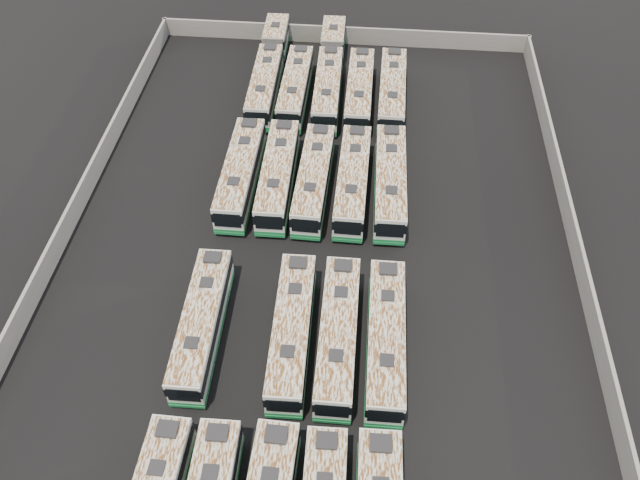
% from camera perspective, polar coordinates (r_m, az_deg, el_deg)
% --- Properties ---
extents(ground, '(140.00, 140.00, 0.00)m').
position_cam_1_polar(ground, '(53.58, -0.49, -2.44)').
color(ground, black).
rests_on(ground, ground).
extents(perimeter_wall, '(45.20, 73.20, 2.20)m').
position_cam_1_polar(perimeter_wall, '(52.73, -0.50, -1.68)').
color(perimeter_wall, slate).
rests_on(perimeter_wall, ground).
extents(bus_midfront_far_left, '(2.87, 12.61, 3.54)m').
position_cam_1_polar(bus_midfront_far_left, '(48.70, -10.73, -7.47)').
color(bus_midfront_far_left, silver).
rests_on(bus_midfront_far_left, ground).
extents(bus_midfront_center, '(3.00, 12.85, 3.61)m').
position_cam_1_polar(bus_midfront_center, '(47.48, -2.57, -8.28)').
color(bus_midfront_center, silver).
rests_on(bus_midfront_center, ground).
extents(bus_midfront_right, '(2.78, 12.87, 3.62)m').
position_cam_1_polar(bus_midfront_right, '(47.26, 1.67, -8.62)').
color(bus_midfront_right, silver).
rests_on(bus_midfront_right, ground).
extents(bus_midfront_far_right, '(2.84, 12.92, 3.64)m').
position_cam_1_polar(bus_midfront_far_right, '(47.29, 6.03, -8.95)').
color(bus_midfront_far_right, silver).
rests_on(bus_midfront_far_right, ground).
extents(bus_midback_far_left, '(2.79, 13.15, 3.71)m').
position_cam_1_polar(bus_midback_far_left, '(59.52, -7.25, 6.09)').
color(bus_midback_far_left, silver).
rests_on(bus_midback_far_left, ground).
extents(bus_midback_left, '(2.97, 13.15, 3.70)m').
position_cam_1_polar(bus_midback_left, '(58.99, -3.86, 5.95)').
color(bus_midback_left, silver).
rests_on(bus_midback_left, ground).
extents(bus_midback_center, '(3.01, 12.90, 3.62)m').
position_cam_1_polar(bus_midback_center, '(58.52, -0.57, 5.61)').
color(bus_midback_center, silver).
rests_on(bus_midback_center, ground).
extents(bus_midback_right, '(2.89, 12.94, 3.64)m').
position_cam_1_polar(bus_midback_right, '(58.41, 3.00, 5.45)').
color(bus_midback_right, silver).
rests_on(bus_midback_right, ground).
extents(bus_midback_far_right, '(2.99, 13.23, 3.72)m').
position_cam_1_polar(bus_midback_far_right, '(58.54, 6.42, 5.34)').
color(bus_midback_far_right, silver).
rests_on(bus_midback_far_right, ground).
extents(bus_back_far_left, '(3.03, 19.65, 3.56)m').
position_cam_1_polar(bus_back_far_left, '(73.50, -4.71, 15.35)').
color(bus_back_far_left, silver).
rests_on(bus_back_far_left, ground).
extents(bus_back_left, '(2.72, 12.60, 3.55)m').
position_cam_1_polar(bus_back_left, '(70.27, -2.26, 13.77)').
color(bus_back_left, silver).
rests_on(bus_back_left, ground).
extents(bus_back_center, '(3.07, 19.79, 3.58)m').
position_cam_1_polar(bus_back_center, '(72.72, 0.89, 15.12)').
color(bus_back_center, silver).
rests_on(bus_back_center, ground).
extents(bus_back_right, '(2.70, 12.73, 3.59)m').
position_cam_1_polar(bus_back_right, '(69.74, 3.62, 13.43)').
color(bus_back_right, silver).
rests_on(bus_back_right, ground).
extents(bus_back_far_right, '(2.89, 12.96, 3.64)m').
position_cam_1_polar(bus_back_far_right, '(69.88, 6.60, 13.31)').
color(bus_back_far_right, silver).
rests_on(bus_back_far_right, ground).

